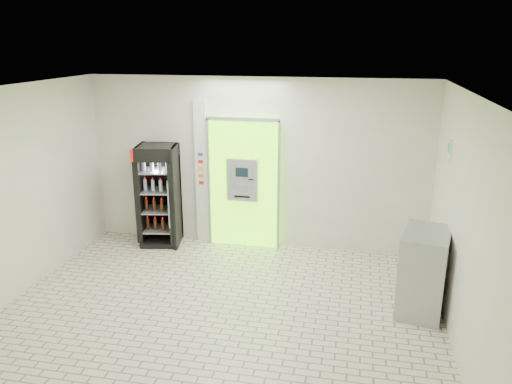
# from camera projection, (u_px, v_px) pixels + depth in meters

# --- Properties ---
(ground) EXTENTS (6.00, 6.00, 0.00)m
(ground) POSITION_uv_depth(u_px,v_px,m) (219.00, 313.00, 6.84)
(ground) COLOR beige
(ground) RESTS_ON ground
(room_shell) EXTENTS (6.00, 6.00, 6.00)m
(room_shell) POSITION_uv_depth(u_px,v_px,m) (216.00, 184.00, 6.30)
(room_shell) COLOR silver
(room_shell) RESTS_ON ground
(atm_assembly) EXTENTS (1.30, 0.24, 2.33)m
(atm_assembly) POSITION_uv_depth(u_px,v_px,m) (244.00, 183.00, 8.79)
(atm_assembly) COLOR #6FED10
(atm_assembly) RESTS_ON ground
(pillar) EXTENTS (0.22, 0.11, 2.60)m
(pillar) POSITION_uv_depth(u_px,v_px,m) (202.00, 173.00, 8.94)
(pillar) COLOR silver
(pillar) RESTS_ON ground
(beverage_cooler) EXTENTS (0.79, 0.74, 1.83)m
(beverage_cooler) POSITION_uv_depth(u_px,v_px,m) (160.00, 197.00, 8.96)
(beverage_cooler) COLOR black
(beverage_cooler) RESTS_ON ground
(steel_cabinet) EXTENTS (0.76, 0.97, 1.16)m
(steel_cabinet) POSITION_uv_depth(u_px,v_px,m) (423.00, 272.00, 6.74)
(steel_cabinet) COLOR #9B9EA2
(steel_cabinet) RESTS_ON ground
(exit_sign) EXTENTS (0.02, 0.22, 0.26)m
(exit_sign) POSITION_uv_depth(u_px,v_px,m) (450.00, 150.00, 6.95)
(exit_sign) COLOR white
(exit_sign) RESTS_ON room_shell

